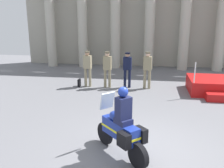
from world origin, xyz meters
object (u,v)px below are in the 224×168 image
object	(u,v)px
reviewing_stand	(217,86)
officer_in_row_3	(147,67)
officer_in_row_1	(107,67)
officer_in_row_2	(127,67)
motorcycle_with_rider	(122,128)
officer_in_row_0	(88,66)
briefcase_on_ground	(79,83)

from	to	relation	value
reviewing_stand	officer_in_row_3	bearing A→B (deg)	175.08
reviewing_stand	officer_in_row_1	bearing A→B (deg)	177.57
officer_in_row_2	motorcycle_with_rider	world-z (taller)	motorcycle_with_rider
motorcycle_with_rider	officer_in_row_0	bearing A→B (deg)	-22.13
officer_in_row_3	briefcase_on_ground	xyz separation A→B (m)	(-3.32, -0.08, -0.87)
reviewing_stand	briefcase_on_ground	bearing A→B (deg)	178.29
officer_in_row_2	briefcase_on_ground	xyz separation A→B (m)	(-2.36, -0.14, -0.83)
officer_in_row_2	briefcase_on_ground	size ratio (longest dim) A/B	4.76
officer_in_row_1	briefcase_on_ground	xyz separation A→B (m)	(-1.41, -0.02, -0.85)
officer_in_row_0	officer_in_row_1	world-z (taller)	officer_in_row_0
officer_in_row_0	motorcycle_with_rider	world-z (taller)	motorcycle_with_rider
motorcycle_with_rider	briefcase_on_ground	xyz separation A→B (m)	(-2.73, 6.13, -0.61)
officer_in_row_3	briefcase_on_ground	size ratio (longest dim) A/B	4.92
officer_in_row_1	motorcycle_with_rider	size ratio (longest dim) A/B	0.92
officer_in_row_0	officer_in_row_3	size ratio (longest dim) A/B	0.99
officer_in_row_3	officer_in_row_1	bearing A→B (deg)	8.86
officer_in_row_2	officer_in_row_0	bearing A→B (deg)	9.74
officer_in_row_1	briefcase_on_ground	distance (m)	1.65
briefcase_on_ground	officer_in_row_1	bearing A→B (deg)	0.89
officer_in_row_1	reviewing_stand	bearing A→B (deg)	-175.29
reviewing_stand	officer_in_row_1	xyz separation A→B (m)	(-5.07, 0.22, 0.72)
briefcase_on_ground	motorcycle_with_rider	bearing A→B (deg)	-66.00
reviewing_stand	briefcase_on_ground	xyz separation A→B (m)	(-6.48, 0.19, -0.14)
motorcycle_with_rider	officer_in_row_3	bearing A→B (deg)	-47.96
officer_in_row_2	briefcase_on_ground	distance (m)	2.51
reviewing_stand	briefcase_on_ground	size ratio (longest dim) A/B	6.90
reviewing_stand	officer_in_row_1	distance (m)	5.13
officer_in_row_2	motorcycle_with_rider	bearing A→B (deg)	100.47
briefcase_on_ground	officer_in_row_0	bearing A→B (deg)	7.17
officer_in_row_1	briefcase_on_ground	bearing A→B (deg)	8.02
officer_in_row_2	briefcase_on_ground	world-z (taller)	officer_in_row_2
officer_in_row_2	briefcase_on_ground	bearing A→B (deg)	10.58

